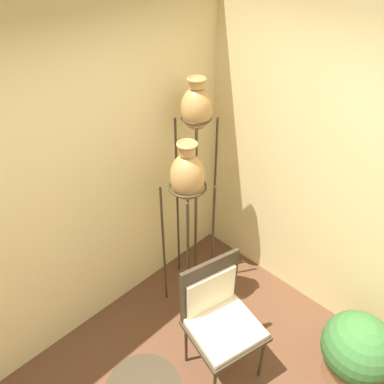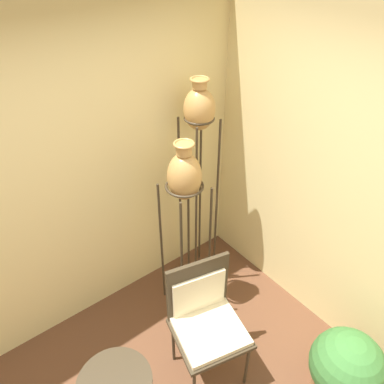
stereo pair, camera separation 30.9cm
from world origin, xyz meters
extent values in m
cube|color=beige|center=(0.00, 1.68, 1.35)|extent=(7.30, 0.06, 2.70)
cylinder|color=#382D1E|center=(1.03, 1.28, 0.84)|extent=(0.02, 0.02, 1.68)
cylinder|color=#382D1E|center=(1.27, 1.28, 0.84)|extent=(0.02, 0.02, 1.68)
cylinder|color=#382D1E|center=(1.03, 1.51, 0.84)|extent=(0.02, 0.02, 1.68)
cylinder|color=#382D1E|center=(1.27, 1.51, 0.84)|extent=(0.02, 0.02, 1.68)
torus|color=#382D1E|center=(1.15, 1.40, 1.68)|extent=(0.24, 0.24, 0.02)
ellipsoid|color=#B28447|center=(1.15, 1.40, 1.76)|extent=(0.25, 0.25, 0.33)
cylinder|color=#B28447|center=(1.15, 1.40, 1.96)|extent=(0.11, 0.11, 0.07)
torus|color=#B28447|center=(1.15, 1.40, 1.99)|extent=(0.15, 0.15, 0.02)
cylinder|color=#382D1E|center=(0.69, 1.04, 0.65)|extent=(0.02, 0.02, 1.29)
cylinder|color=#382D1E|center=(0.99, 1.04, 0.65)|extent=(0.02, 0.02, 1.29)
cylinder|color=#382D1E|center=(0.69, 1.33, 0.65)|extent=(0.02, 0.02, 1.29)
cylinder|color=#382D1E|center=(0.99, 1.33, 0.65)|extent=(0.02, 0.02, 1.29)
torus|color=#382D1E|center=(0.84, 1.18, 1.29)|extent=(0.30, 0.30, 0.02)
ellipsoid|color=#B28447|center=(0.84, 1.18, 1.38)|extent=(0.26, 0.26, 0.39)
cylinder|color=#B28447|center=(0.84, 1.18, 1.61)|extent=(0.12, 0.12, 0.08)
torus|color=#B28447|center=(0.84, 1.18, 1.65)|extent=(0.16, 0.16, 0.02)
cylinder|color=#382D1E|center=(0.70, 0.25, 0.24)|extent=(0.02, 0.02, 0.48)
cylinder|color=#382D1E|center=(0.38, 0.74, 0.24)|extent=(0.02, 0.02, 0.48)
cylinder|color=#382D1E|center=(0.79, 0.64, 0.24)|extent=(0.02, 0.02, 0.48)
cube|color=#382D1E|center=(0.54, 0.50, 0.49)|extent=(0.61, 0.58, 0.03)
cube|color=beige|center=(0.54, 0.50, 0.53)|extent=(0.56, 0.53, 0.04)
cube|color=#382D1E|center=(0.59, 0.71, 0.76)|extent=(0.47, 0.15, 0.51)
cube|color=beige|center=(0.58, 0.68, 0.71)|extent=(0.40, 0.12, 0.36)
cylinder|color=olive|center=(1.18, -0.24, 0.09)|extent=(0.38, 0.38, 0.19)
torus|color=olive|center=(1.18, -0.24, 0.19)|extent=(0.41, 0.41, 0.02)
sphere|color=#387033|center=(1.18, -0.24, 0.39)|extent=(0.52, 0.52, 0.52)
camera|label=1|loc=(-0.79, -0.49, 2.90)|focal=35.00mm
camera|label=2|loc=(-0.56, -0.69, 2.90)|focal=35.00mm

